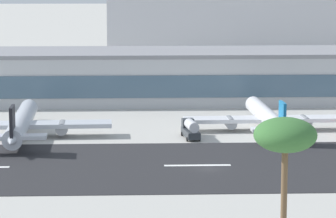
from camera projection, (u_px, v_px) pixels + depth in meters
ground_plane at (209, 169)px, 156.48m from camera, size 1400.00×1400.00×0.00m
runway_strip at (207, 165)px, 159.41m from camera, size 800.00×40.64×0.08m
runway_centreline_dash_4 at (197, 165)px, 159.33m from camera, size 12.00×1.20×0.01m
terminal_building at (143, 76)px, 234.83m from camera, size 212.16×27.19×13.46m
distant_hotel_block at (227, 4)px, 337.00m from camera, size 90.64×25.75×42.57m
airliner_black_tail_gate_0 at (21, 124)px, 184.41m from camera, size 37.99×44.70×9.33m
airliner_blue_tail_gate_1 at (268, 119)px, 192.26m from camera, size 36.60×42.03×8.77m
service_fuel_truck_0 at (191, 129)px, 184.30m from camera, size 3.73×8.76×3.95m
palm_tree_0 at (285, 137)px, 106.92m from camera, size 7.69×7.69×17.48m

